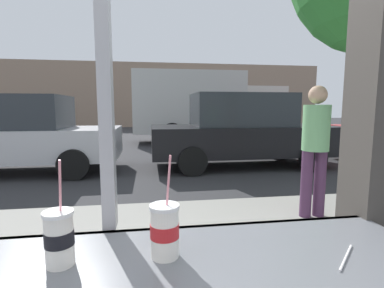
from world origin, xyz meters
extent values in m
plane|color=#2D2D30|center=(0.00, 8.00, 0.00)|extent=(60.00, 60.00, 0.00)
cube|color=gray|center=(0.00, 1.60, 0.05)|extent=(16.00, 2.80, 0.11)
cube|color=#404245|center=(0.00, 0.03, 0.99)|extent=(2.14, 0.02, 0.02)
cube|color=#9E9EA3|center=(0.00, 0.08, 1.73)|extent=(0.05, 0.08, 1.46)
cube|color=gray|center=(0.00, 22.03, 2.46)|extent=(28.00, 1.20, 4.91)
cylinder|color=white|center=(0.20, -0.19, 1.08)|extent=(0.09, 0.09, 0.16)
cylinder|color=red|center=(0.20, -0.19, 1.09)|extent=(0.09, 0.09, 0.04)
cylinder|color=black|center=(0.20, -0.19, 1.16)|extent=(0.08, 0.08, 0.01)
cylinder|color=white|center=(0.20, -0.19, 1.17)|extent=(0.09, 0.09, 0.01)
cylinder|color=pink|center=(0.21, -0.19, 1.23)|extent=(0.02, 0.03, 0.20)
cylinder|color=silver|center=(-0.11, -0.19, 1.08)|extent=(0.08, 0.08, 0.15)
cylinder|color=black|center=(-0.11, -0.19, 1.09)|extent=(0.08, 0.08, 0.04)
cylinder|color=black|center=(-0.11, -0.19, 1.15)|extent=(0.07, 0.07, 0.01)
cylinder|color=white|center=(-0.11, -0.19, 1.16)|extent=(0.09, 0.09, 0.01)
cylinder|color=pink|center=(-0.10, -0.19, 1.23)|extent=(0.02, 0.04, 0.20)
cylinder|color=white|center=(0.76, -0.28, 1.01)|extent=(0.14, 0.14, 0.01)
cube|color=#BCBCC1|center=(-2.73, 5.86, 0.66)|extent=(4.32, 1.80, 0.69)
cube|color=#282D33|center=(-2.83, 5.86, 1.38)|extent=(2.24, 1.58, 0.74)
cylinder|color=black|center=(-1.39, 6.76, 0.32)|extent=(0.64, 0.18, 0.64)
cylinder|color=black|center=(-1.39, 4.97, 0.32)|extent=(0.64, 0.18, 0.64)
cube|color=black|center=(2.48, 5.86, 0.67)|extent=(4.55, 1.79, 0.70)
cube|color=#282D33|center=(2.42, 5.86, 1.42)|extent=(2.36, 1.57, 0.80)
cylinder|color=black|center=(3.89, 6.76, 0.32)|extent=(0.64, 0.18, 0.64)
cylinder|color=black|center=(3.89, 4.97, 0.32)|extent=(0.64, 0.18, 0.64)
cylinder|color=black|center=(1.07, 6.76, 0.32)|extent=(0.64, 0.18, 0.64)
cylinder|color=black|center=(1.07, 4.97, 0.32)|extent=(0.64, 0.18, 0.64)
cylinder|color=black|center=(6.12, 6.75, 0.32)|extent=(0.64, 0.18, 0.64)
cube|color=beige|center=(1.77, 11.04, 1.69)|extent=(4.49, 2.20, 2.48)
cube|color=beige|center=(4.82, 11.04, 1.40)|extent=(1.90, 2.10, 1.90)
cylinder|color=black|center=(4.82, 12.09, 0.45)|extent=(0.90, 0.24, 0.90)
cylinder|color=black|center=(4.82, 9.99, 0.45)|extent=(0.90, 0.24, 0.90)
cylinder|color=black|center=(1.03, 12.14, 0.45)|extent=(0.90, 0.24, 0.90)
cylinder|color=black|center=(1.03, 9.94, 0.45)|extent=(0.90, 0.24, 0.90)
cylinder|color=#4C2D4B|center=(2.09, 2.19, 0.53)|extent=(0.14, 0.14, 0.84)
cylinder|color=#4C2D4B|center=(2.27, 2.19, 0.53)|extent=(0.14, 0.14, 0.84)
cylinder|color=#71AF73|center=(2.18, 2.19, 1.23)|extent=(0.32, 0.32, 0.56)
sphere|color=tan|center=(2.18, 2.19, 1.63)|extent=(0.22, 0.22, 0.22)
cylinder|color=brown|center=(2.86, 2.03, 1.21)|extent=(0.27, 0.27, 2.20)
camera|label=1|loc=(0.16, -1.04, 1.47)|focal=26.74mm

